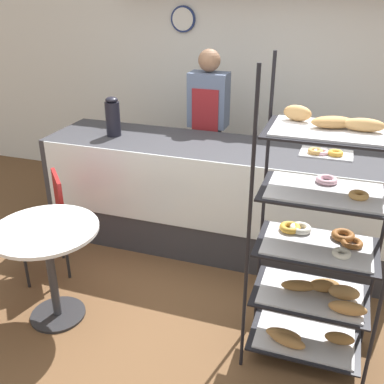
% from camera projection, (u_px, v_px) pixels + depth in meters
% --- Properties ---
extents(ground_plane, '(14.00, 14.00, 0.00)m').
position_uv_depth(ground_plane, '(177.00, 311.00, 3.37)').
color(ground_plane, brown).
extents(back_wall, '(10.00, 0.30, 2.70)m').
position_uv_depth(back_wall, '(252.00, 72.00, 4.84)').
color(back_wall, white).
rests_on(back_wall, ground_plane).
extents(display_counter, '(3.07, 0.77, 0.98)m').
position_uv_depth(display_counter, '(216.00, 197.00, 4.04)').
color(display_counter, '#333338').
rests_on(display_counter, ground_plane).
extents(pastry_rack, '(0.76, 0.48, 1.90)m').
position_uv_depth(pastry_rack, '(318.00, 249.00, 2.65)').
color(pastry_rack, black).
rests_on(pastry_rack, ground_plane).
extents(person_worker, '(0.37, 0.23, 1.70)m').
position_uv_depth(person_worker, '(208.00, 129.00, 4.40)').
color(person_worker, '#282833').
rests_on(person_worker, ground_plane).
extents(cafe_table, '(0.72, 0.72, 0.74)m').
position_uv_depth(cafe_table, '(48.00, 251.00, 3.09)').
color(cafe_table, '#262628').
rests_on(cafe_table, ground_plane).
extents(cafe_chair, '(0.54, 0.54, 0.86)m').
position_uv_depth(cafe_chair, '(49.00, 215.00, 3.65)').
color(cafe_chair, black).
rests_on(cafe_chair, ground_plane).
extents(coffee_carafe, '(0.13, 0.13, 0.35)m').
position_uv_depth(coffee_carafe, '(113.00, 117.00, 4.02)').
color(coffee_carafe, black).
rests_on(coffee_carafe, display_counter).
extents(donut_tray_counter, '(0.41, 0.26, 0.05)m').
position_uv_depth(donut_tray_counter, '(325.00, 153.00, 3.62)').
color(donut_tray_counter, silver).
rests_on(donut_tray_counter, display_counter).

